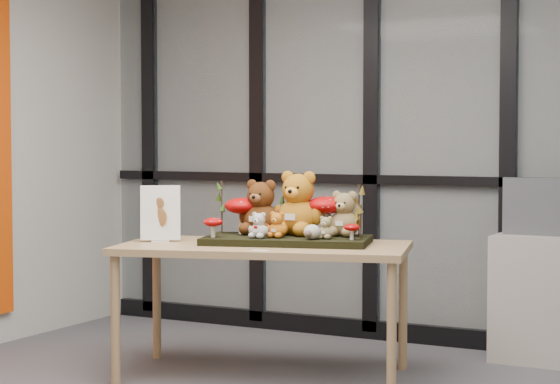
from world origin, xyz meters
The scene contains 24 objects.
room_shell centered at (0.00, 0.00, 1.68)m, with size 5.00×5.00×5.00m.
glass_partition centered at (0.00, 2.47, 1.42)m, with size 4.90×0.06×2.78m.
display_table centered at (-0.56, 1.20, 0.67)m, with size 1.72×1.18×0.74m.
diorama_tray centered at (-0.47, 1.29, 0.76)m, with size 0.90×0.45×0.04m, color black.
bear_pooh_yellow centered at (-0.45, 1.40, 0.97)m, with size 0.30×0.27×0.40m, color #B66E15, non-canonical shape.
bear_brown_medium centered at (-0.65, 1.33, 0.95)m, with size 0.26×0.24×0.34m, color #4D260D, non-canonical shape.
bear_tan_back centered at (-0.20, 1.46, 0.91)m, with size 0.21×0.19×0.28m, color olive, non-canonical shape.
bear_small_yellow centered at (-0.49, 1.21, 0.85)m, with size 0.12×0.11×0.16m, color orange, non-canonical shape.
bear_white_bow centered at (-0.56, 1.14, 0.85)m, with size 0.12×0.11×0.16m, color beige, non-canonical shape.
bear_beige_small centered at (-0.22, 1.27, 0.84)m, with size 0.10×0.09×0.14m, color #8B7F51, non-canonical shape.
plush_cream_hedgehog centered at (-0.27, 1.20, 0.82)m, with size 0.07×0.06×0.09m, color beige, non-canonical shape.
mushroom_back_left centered at (-0.77, 1.33, 0.89)m, with size 0.20×0.20×0.23m, color #A00506, non-canonical shape.
mushroom_back_right centered at (-0.31, 1.46, 0.90)m, with size 0.22×0.22×0.24m, color #A00506, non-canonical shape.
mushroom_front_left centered at (-0.81, 1.06, 0.83)m, with size 0.11×0.11×0.12m, color #A00506, non-canonical shape.
mushroom_front_right centered at (-0.08, 1.28, 0.82)m, with size 0.09×0.09×0.10m, color #A00506, non-canonical shape.
sprig_green_far_left centered at (-0.89, 1.29, 0.93)m, with size 0.05×0.05×0.30m, color #15350C, non-canonical shape.
sprig_green_mid_left centered at (-0.74, 1.38, 0.88)m, with size 0.05×0.05×0.22m, color #15350C, non-canonical shape.
sprig_dry_far_right centered at (-0.12, 1.48, 0.92)m, with size 0.05×0.05×0.29m, color brown, non-canonical shape.
sprig_dry_mid_right centered at (-0.06, 1.38, 0.87)m, with size 0.05×0.05×0.18m, color brown, non-canonical shape.
sprig_green_centre centered at (-0.57, 1.44, 0.88)m, with size 0.05×0.05×0.21m, color #15350C, non-canonical shape.
sign_holder centered at (-1.15, 1.05, 0.88)m, with size 0.21×0.16×0.32m.
label_card centered at (-0.43, 0.91, 0.74)m, with size 0.09×0.03×0.00m, color white.
cabinet centered at (0.71, 2.27, 0.37)m, with size 0.56×0.33×0.75m, color #9D958C.
monitor centered at (0.71, 2.29, 0.92)m, with size 0.48×0.05×0.34m.
Camera 1 is at (2.06, -3.67, 1.31)m, focal length 65.00 mm.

